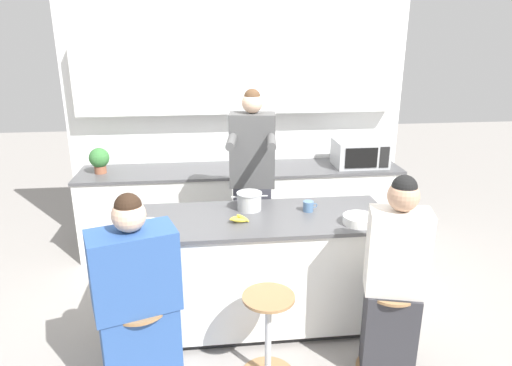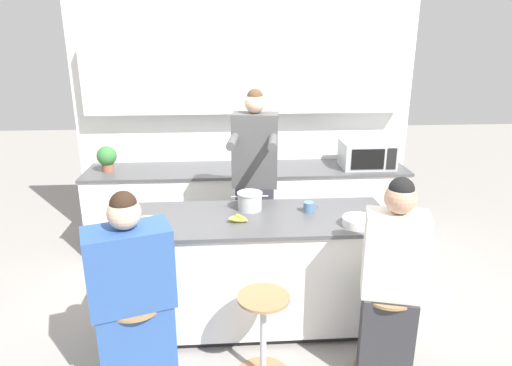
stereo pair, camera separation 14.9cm
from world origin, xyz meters
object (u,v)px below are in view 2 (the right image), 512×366
person_cooking (255,194)px  banana_bunch (238,219)px  bar_stool_leftmost (138,345)px  person_seated_near (391,291)px  person_wrapped_blanket (133,302)px  fruit_bowl (147,225)px  microwave (367,154)px  bar_stool_rightmost (384,333)px  bar_stool_center (263,336)px  cooking_pot (250,201)px  coffee_cup_near (309,207)px  potted_plant (107,157)px  kitchen_island (257,270)px

person_cooking → banana_bunch: bearing=-97.2°
bar_stool_leftmost → person_seated_near: (1.66, 0.00, 0.34)m
bar_stool_leftmost → person_wrapped_blanket: person_wrapped_blanket is taller
fruit_bowl → microwave: size_ratio=0.32×
fruit_bowl → microwave: (2.09, 1.59, 0.06)m
bar_stool_rightmost → fruit_bowl: bearing=163.1°
person_wrapped_blanket → banana_bunch: person_wrapped_blanket is taller
bar_stool_center → cooking_pot: size_ratio=2.21×
bar_stool_center → bar_stool_rightmost: same height
bar_stool_center → fruit_bowl: size_ratio=3.69×
person_seated_near → fruit_bowl: 1.74m
bar_stool_rightmost → person_wrapped_blanket: size_ratio=0.46×
person_cooking → coffee_cup_near: (0.39, -0.51, 0.06)m
person_cooking → cooking_pot: size_ratio=6.30×
coffee_cup_near → person_cooking: bearing=127.7°
bar_stool_center → potted_plant: bearing=124.9°
bar_stool_center → potted_plant: 2.65m
coffee_cup_near → potted_plant: bearing=143.9°
person_wrapped_blanket → microwave: size_ratio=2.53×
kitchen_island → microwave: microwave is taller
bar_stool_rightmost → fruit_bowl: size_ratio=3.69×
person_seated_near → bar_stool_rightmost: bearing=149.3°
person_wrapped_blanket → cooking_pot: (0.79, 0.84, 0.35)m
kitchen_island → cooking_pot: 0.56m
cooking_pot → microwave: microwave is taller
bar_stool_leftmost → banana_bunch: (0.68, 0.61, 0.62)m
bar_stool_center → potted_plant: potted_plant is taller
bar_stool_rightmost → cooking_pot: cooking_pot is taller
kitchen_island → microwave: size_ratio=3.72×
kitchen_island → cooking_pot: cooking_pot is taller
banana_bunch → potted_plant: potted_plant is taller
microwave → cooking_pot: bearing=-136.8°
kitchen_island → banana_bunch: bearing=-150.7°
banana_bunch → person_wrapped_blanket: bearing=-138.7°
person_wrapped_blanket → cooking_pot: person_wrapped_blanket is taller
bar_stool_rightmost → person_wrapped_blanket: person_wrapped_blanket is taller
kitchen_island → fruit_bowl: fruit_bowl is taller
fruit_bowl → microwave: 2.62m
coffee_cup_near → potted_plant: (-1.88, 1.37, 0.07)m
person_seated_near → potted_plant: bearing=152.0°
bar_stool_center → person_cooking: (0.02, 1.23, 0.58)m
person_cooking → fruit_bowl: bearing=-130.0°
bar_stool_leftmost → bar_stool_rightmost: (1.65, 0.01, 0.00)m
bar_stool_center → person_seated_near: person_seated_near is taller
bar_stool_center → microwave: bearing=58.0°
potted_plant → bar_stool_rightmost: bearing=-42.8°
cooking_pot → bar_stool_rightmost: bearing=-43.8°
bar_stool_leftmost → person_cooking: person_cooking is taller
kitchen_island → cooking_pot: (-0.04, 0.16, 0.53)m
kitchen_island → potted_plant: potted_plant is taller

